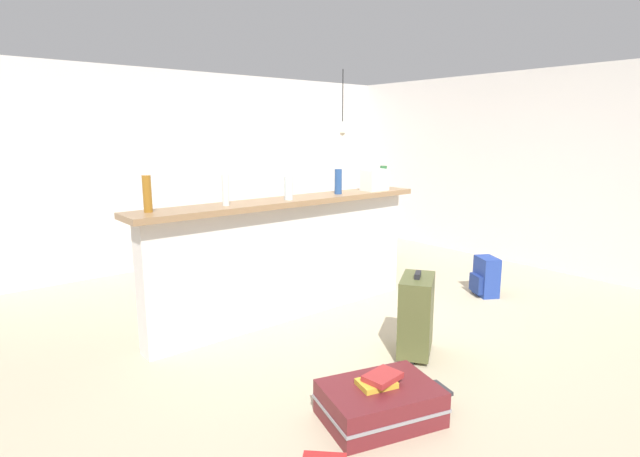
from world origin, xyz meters
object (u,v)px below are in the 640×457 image
(suitcase_upright_olive, at_px, (416,314))
(book_stack, at_px, (380,380))
(bottle_white, at_px, (226,190))
(bottle_amber, at_px, (147,194))
(bottle_clear, at_px, (288,188))
(suitcase_flat_maroon, at_px, (380,403))
(backpack_blue, at_px, (486,277))
(bottle_blue, at_px, (338,182))
(dining_chair_near_partition, at_px, (360,234))
(grocery_bag, at_px, (375,180))
(dining_table, at_px, (340,217))
(bottle_green, at_px, (383,177))
(pendant_lamp, at_px, (343,127))

(suitcase_upright_olive, distance_m, book_stack, 0.99)
(bottle_white, bearing_deg, bottle_amber, 173.37)
(bottle_clear, bearing_deg, suitcase_flat_maroon, -108.44)
(bottle_white, height_order, backpack_blue, bottle_white)
(bottle_blue, height_order, suitcase_flat_maroon, bottle_blue)
(bottle_white, xyz_separation_m, dining_chair_near_partition, (2.14, 0.60, -0.74))
(bottle_white, distance_m, bottle_clear, 0.61)
(grocery_bag, distance_m, suitcase_flat_maroon, 2.66)
(grocery_bag, bearing_deg, bottle_white, 179.28)
(grocery_bag, height_order, dining_table, grocery_bag)
(bottle_amber, distance_m, dining_table, 3.11)
(dining_table, relative_size, backpack_blue, 2.62)
(suitcase_flat_maroon, xyz_separation_m, backpack_blue, (2.59, 0.91, 0.09))
(dining_chair_near_partition, bearing_deg, bottle_green, -109.58)
(bottle_clear, height_order, dining_chair_near_partition, bottle_clear)
(bottle_clear, distance_m, bottle_green, 1.34)
(dining_table, height_order, suitcase_upright_olive, dining_table)
(dining_chair_near_partition, xyz_separation_m, backpack_blue, (0.49, -1.43, -0.31))
(grocery_bag, bearing_deg, suitcase_flat_maroon, -134.55)
(bottle_amber, bearing_deg, dining_table, 19.33)
(suitcase_upright_olive, bearing_deg, bottle_green, 52.58)
(dining_table, bearing_deg, bottle_green, -106.62)
(bottle_white, distance_m, suitcase_upright_olive, 1.83)
(pendant_lamp, relative_size, suitcase_upright_olive, 1.22)
(pendant_lamp, xyz_separation_m, backpack_blue, (0.29, -1.98, -1.59))
(dining_table, relative_size, suitcase_upright_olive, 1.64)
(bottle_amber, bearing_deg, bottle_white, -6.63)
(bottle_amber, relative_size, suitcase_upright_olive, 0.42)
(suitcase_flat_maroon, bearing_deg, backpack_blue, 19.35)
(bottle_amber, relative_size, pendant_lamp, 0.34)
(bottle_white, height_order, pendant_lamp, pendant_lamp)
(grocery_bag, relative_size, dining_chair_near_partition, 0.28)
(bottle_clear, bearing_deg, grocery_bag, 1.15)
(dining_table, bearing_deg, backpack_blue, -78.76)
(bottle_clear, distance_m, pendant_lamp, 2.18)
(grocery_bag, bearing_deg, backpack_blue, -41.87)
(bottle_amber, xyz_separation_m, pendant_lamp, (2.96, 1.08, 0.52))
(bottle_clear, bearing_deg, dining_table, 34.40)
(book_stack, bearing_deg, suitcase_flat_maroon, -99.87)
(grocery_bag, xyz_separation_m, dining_table, (0.52, 1.10, -0.59))
(bottle_blue, relative_size, pendant_lamp, 0.30)
(bottle_white, bearing_deg, backpack_blue, -17.46)
(dining_table, relative_size, book_stack, 3.87)
(backpack_blue, distance_m, book_stack, 2.74)
(suitcase_flat_maroon, height_order, book_stack, book_stack)
(backpack_blue, bearing_deg, suitcase_upright_olive, -165.16)
(grocery_bag, bearing_deg, pendant_lamp, 62.52)
(bottle_white, distance_m, book_stack, 1.99)
(suitcase_upright_olive, bearing_deg, bottle_white, 125.86)
(bottle_clear, height_order, book_stack, bottle_clear)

